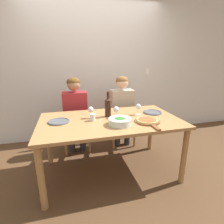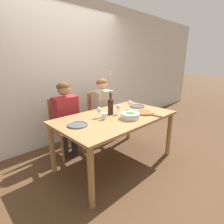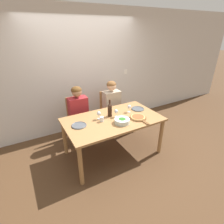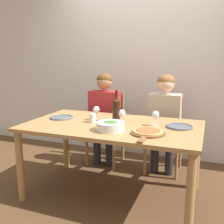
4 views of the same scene
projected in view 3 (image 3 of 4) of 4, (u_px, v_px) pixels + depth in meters
The scene contains 16 objects.
ground_plane at pixel (113, 152), 3.50m from camera, with size 40.00×40.00×0.00m, color #4C331E.
back_wall at pixel (84, 72), 3.94m from camera, with size 10.00×0.06×2.70m.
dining_table at pixel (113, 123), 3.21m from camera, with size 1.74×1.00×0.76m.
chair_left at pixel (78, 117), 3.77m from camera, with size 0.42×0.42×0.95m.
chair_right at pixel (110, 110), 4.12m from camera, with size 0.42×0.42×0.95m.
person_woman at pixel (79, 110), 3.58m from camera, with size 0.47×0.51×1.22m.
person_man at pixel (112, 102), 3.93m from camera, with size 0.47×0.51×1.22m.
wine_bottle at pixel (110, 110), 3.20m from camera, with size 0.08×0.08×0.33m.
broccoli_bowl at pixel (122, 121), 3.01m from camera, with size 0.27×0.27×0.08m.
dinner_plate_left at pixel (79, 125), 2.93m from camera, with size 0.26×0.26×0.02m.
dinner_plate_right at pixel (138, 109), 3.54m from camera, with size 0.26×0.26×0.02m.
pizza_on_board at pixel (138, 117), 3.18m from camera, with size 0.30×0.44×0.04m.
wine_glass_left at pixel (99, 114), 3.11m from camera, with size 0.07×0.07×0.15m.
wine_glass_right at pixel (129, 107), 3.38m from camera, with size 0.07×0.07×0.15m.
wine_glass_centre at pixel (116, 112), 3.19m from camera, with size 0.07×0.07×0.15m.
water_tumbler at pixel (102, 119), 3.06m from camera, with size 0.07×0.07×0.09m.
Camera 3 is at (-1.39, -2.44, 2.24)m, focal length 28.00 mm.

